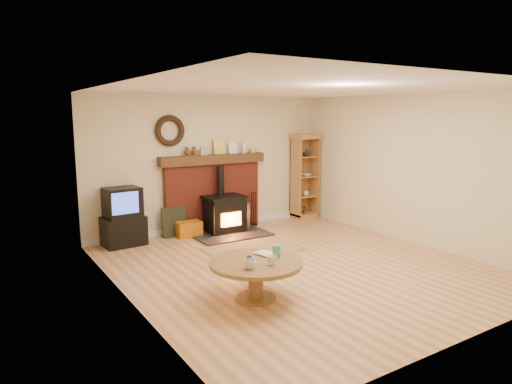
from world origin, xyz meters
TOP-DOWN VIEW (x-y plane):
  - ground at (0.00, 0.00)m, footprint 5.50×5.50m
  - room_shell at (-0.02, 0.09)m, footprint 5.02×5.52m
  - chimney_breast at (0.00, 2.67)m, footprint 2.20×0.22m
  - wood_stove at (0.05, 2.27)m, footprint 1.40×1.00m
  - area_rug at (-0.11, 1.05)m, footprint 1.51×1.06m
  - tv_unit at (-1.84, 2.47)m, footprint 0.73×0.54m
  - curio_cabinet at (2.17, 2.55)m, footprint 0.59×0.42m
  - firelog_box at (-0.65, 2.40)m, footprint 0.47×0.31m
  - leaning_painting at (-0.88, 2.55)m, footprint 0.47×0.12m
  - fire_tools at (0.83, 2.50)m, footprint 0.16×0.16m
  - coffee_table at (-1.18, -0.75)m, footprint 1.14×1.14m

SIDE VIEW (x-z plane):
  - ground at x=0.00m, z-range 0.00..0.00m
  - area_rug at x=-0.11m, z-range 0.00..0.01m
  - fire_tools at x=0.83m, z-range -0.22..0.48m
  - firelog_box at x=-0.65m, z-range 0.00..0.28m
  - leaning_painting at x=-0.88m, z-range 0.00..0.56m
  - wood_stove at x=0.05m, z-range -0.29..0.99m
  - coffee_table at x=-1.18m, z-range 0.07..0.71m
  - tv_unit at x=-1.84m, z-range -0.02..0.99m
  - chimney_breast at x=0.00m, z-range -0.09..1.69m
  - curio_cabinet at x=2.17m, z-range 0.00..1.83m
  - room_shell at x=-0.02m, z-range 0.41..3.02m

